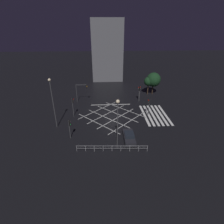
% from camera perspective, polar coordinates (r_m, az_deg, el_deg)
% --- Properties ---
extents(ground_plane, '(200.00, 200.00, 0.00)m').
position_cam_1_polar(ground_plane, '(37.18, 0.00, -1.25)').
color(ground_plane, black).
extents(road_markings, '(14.26, 18.88, 0.01)m').
position_cam_1_polar(road_markings, '(38.26, 8.90, -0.73)').
color(road_markings, silver).
rests_on(road_markings, ground_plane).
extents(office_building, '(30.78, 10.06, 19.24)m').
position_cam_1_polar(office_building, '(73.02, -1.86, 20.60)').
color(office_building, slate).
rests_on(office_building, ground_plane).
extents(traffic_light_ne_cross, '(0.36, 2.75, 4.58)m').
position_cam_1_polar(traffic_light_ne_cross, '(43.31, -9.83, 7.38)').
color(traffic_light_ne_cross, '#424244').
rests_on(traffic_light_ne_cross, ground_plane).
extents(traffic_light_median_north, '(0.36, 0.39, 4.15)m').
position_cam_1_polar(traffic_light_median_north, '(36.49, -12.64, 2.67)').
color(traffic_light_median_north, '#424244').
rests_on(traffic_light_median_north, ground_plane).
extents(traffic_light_median_south, '(0.36, 0.39, 3.64)m').
position_cam_1_polar(traffic_light_median_south, '(37.17, 11.91, 2.60)').
color(traffic_light_median_south, '#424244').
rests_on(traffic_light_median_south, ground_plane).
extents(traffic_light_nw_cross, '(0.36, 0.39, 3.49)m').
position_cam_1_polar(traffic_light_nw_cross, '(29.73, -13.67, -4.31)').
color(traffic_light_nw_cross, '#424244').
rests_on(traffic_light_nw_cross, ground_plane).
extents(traffic_light_se_cross, '(0.36, 0.39, 3.79)m').
position_cam_1_polar(traffic_light_se_cross, '(43.99, 8.79, 6.85)').
color(traffic_light_se_cross, '#424244').
rests_on(traffic_light_se_cross, ground_plane).
extents(traffic_light_se_main, '(0.39, 0.36, 3.96)m').
position_cam_1_polar(traffic_light_se_main, '(43.88, 9.10, 6.95)').
color(traffic_light_se_main, '#424244').
rests_on(traffic_light_se_main, ground_plane).
extents(street_lamp_east, '(0.50, 0.50, 9.43)m').
position_cam_1_polar(street_lamp_east, '(32.08, -19.05, 5.18)').
color(street_lamp_east, '#424244').
rests_on(street_lamp_east, ground_plane).
extents(street_lamp_west, '(0.56, 0.56, 8.28)m').
position_cam_1_polar(street_lamp_west, '(24.74, 1.84, -0.64)').
color(street_lamp_west, '#424244').
rests_on(street_lamp_west, ground_plane).
extents(street_tree_near, '(3.80, 3.80, 6.00)m').
position_cam_1_polar(street_tree_near, '(49.07, 13.40, 10.23)').
color(street_tree_near, '#38281C').
rests_on(street_tree_near, ground_plane).
extents(street_tree_far, '(2.42, 2.42, 4.92)m').
position_cam_1_polar(street_tree_far, '(48.62, 11.84, 9.73)').
color(street_tree_far, '#38281C').
rests_on(street_tree_far, ground_plane).
extents(waiting_car, '(4.41, 1.74, 1.33)m').
position_cam_1_polar(waiting_car, '(29.65, 5.58, -8.01)').
color(waiting_car, black).
rests_on(waiting_car, ground_plane).
extents(pedestrian_railing, '(0.65, 10.82, 1.05)m').
position_cam_1_polar(pedestrian_railing, '(27.07, 0.00, -11.59)').
color(pedestrian_railing, '#B7B7BC').
rests_on(pedestrian_railing, ground_plane).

